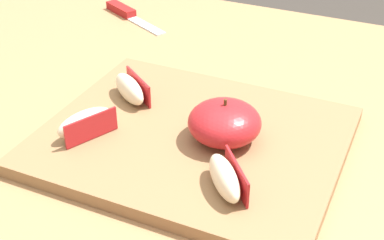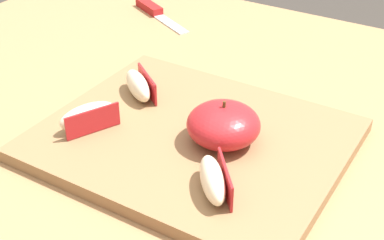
{
  "view_description": "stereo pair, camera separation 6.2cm",
  "coord_description": "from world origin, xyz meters",
  "px_view_note": "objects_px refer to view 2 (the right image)",
  "views": [
    {
      "loc": [
        0.17,
        -0.48,
        1.1
      ],
      "look_at": [
        -0.04,
        -0.0,
        0.76
      ],
      "focal_mm": 51.3,
      "sensor_mm": 36.0,
      "label": 1
    },
    {
      "loc": [
        0.23,
        -0.45,
        1.1
      ],
      "look_at": [
        -0.04,
        -0.0,
        0.76
      ],
      "focal_mm": 51.3,
      "sensor_mm": 36.0,
      "label": 2
    }
  ],
  "objects_px": {
    "cutting_board": "(192,140)",
    "paring_knife": "(153,10)",
    "apple_wedge_right": "(89,117)",
    "apple_half_skin_up": "(223,125)",
    "apple_wedge_middle": "(214,180)",
    "apple_wedge_near_knife": "(139,85)"
  },
  "relations": [
    {
      "from": "apple_wedge_right",
      "to": "apple_half_skin_up",
      "type": "bearing_deg",
      "value": 21.03
    },
    {
      "from": "apple_half_skin_up",
      "to": "apple_wedge_middle",
      "type": "relative_size",
      "value": 1.2
    },
    {
      "from": "apple_wedge_right",
      "to": "apple_wedge_near_knife",
      "type": "distance_m",
      "value": 0.09
    },
    {
      "from": "apple_wedge_middle",
      "to": "apple_wedge_right",
      "type": "xyz_separation_m",
      "value": [
        -0.18,
        0.03,
        0.0
      ]
    },
    {
      "from": "apple_wedge_near_knife",
      "to": "paring_knife",
      "type": "height_order",
      "value": "apple_wedge_near_knife"
    },
    {
      "from": "apple_wedge_middle",
      "to": "apple_wedge_near_knife",
      "type": "relative_size",
      "value": 0.98
    },
    {
      "from": "cutting_board",
      "to": "paring_knife",
      "type": "bearing_deg",
      "value": 130.95
    },
    {
      "from": "apple_wedge_middle",
      "to": "apple_wedge_right",
      "type": "relative_size",
      "value": 0.94
    },
    {
      "from": "paring_knife",
      "to": "apple_wedge_middle",
      "type": "bearing_deg",
      "value": -48.64
    },
    {
      "from": "apple_wedge_middle",
      "to": "cutting_board",
      "type": "bearing_deg",
      "value": 133.05
    },
    {
      "from": "apple_wedge_right",
      "to": "apple_wedge_middle",
      "type": "bearing_deg",
      "value": -8.16
    },
    {
      "from": "cutting_board",
      "to": "apple_wedge_right",
      "type": "bearing_deg",
      "value": -155.52
    },
    {
      "from": "apple_wedge_near_knife",
      "to": "paring_knife",
      "type": "relative_size",
      "value": 0.47
    },
    {
      "from": "apple_half_skin_up",
      "to": "apple_wedge_right",
      "type": "height_order",
      "value": "apple_half_skin_up"
    },
    {
      "from": "apple_half_skin_up",
      "to": "apple_wedge_right",
      "type": "bearing_deg",
      "value": -158.97
    },
    {
      "from": "cutting_board",
      "to": "apple_half_skin_up",
      "type": "distance_m",
      "value": 0.05
    },
    {
      "from": "cutting_board",
      "to": "apple_wedge_near_knife",
      "type": "height_order",
      "value": "apple_wedge_near_knife"
    },
    {
      "from": "cutting_board",
      "to": "paring_knife",
      "type": "xyz_separation_m",
      "value": [
        -0.28,
        0.32,
        -0.0
      ]
    },
    {
      "from": "cutting_board",
      "to": "apple_wedge_right",
      "type": "height_order",
      "value": "apple_wedge_right"
    },
    {
      "from": "apple_wedge_right",
      "to": "apple_wedge_near_knife",
      "type": "bearing_deg",
      "value": 86.54
    },
    {
      "from": "cutting_board",
      "to": "apple_wedge_right",
      "type": "xyz_separation_m",
      "value": [
        -0.11,
        -0.05,
        0.02
      ]
    },
    {
      "from": "cutting_board",
      "to": "apple_wedge_right",
      "type": "relative_size",
      "value": 4.63
    }
  ]
}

